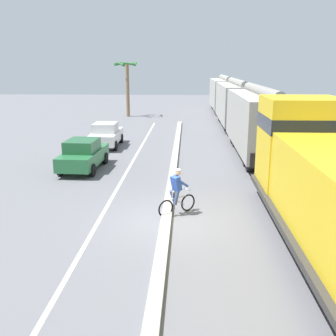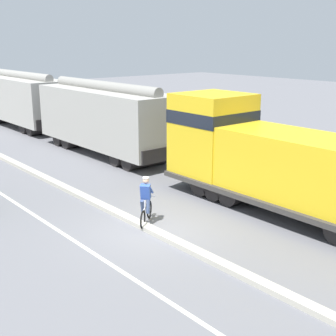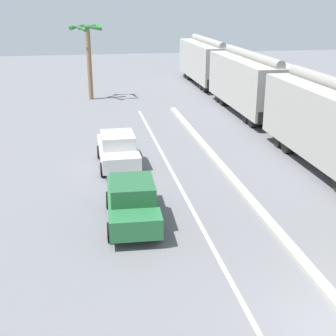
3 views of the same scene
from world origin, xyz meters
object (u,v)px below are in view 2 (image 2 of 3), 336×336
at_px(locomotive, 279,166).
at_px(cyclist, 146,202).
at_px(hopper_car_lead, 105,118).
at_px(hopper_car_middle, 21,99).

relative_size(locomotive, cyclist, 6.77).
bearing_deg(cyclist, locomotive, -24.99).
relative_size(hopper_car_lead, cyclist, 6.18).
height_order(hopper_car_lead, hopper_car_middle, same).
bearing_deg(hopper_car_middle, locomotive, -90.00).
distance_m(hopper_car_lead, cyclist, 11.09).
height_order(locomotive, cyclist, locomotive).
relative_size(locomotive, hopper_car_lead, 1.10).
relative_size(hopper_car_lead, hopper_car_middle, 1.00).
distance_m(locomotive, hopper_car_lead, 12.16).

